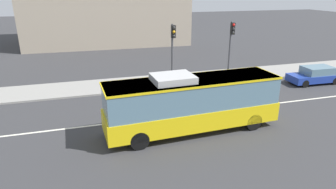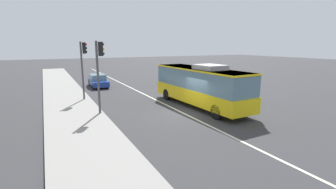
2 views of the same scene
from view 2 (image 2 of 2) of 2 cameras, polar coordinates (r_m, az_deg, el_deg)
ground_plane at (r=17.91m, az=3.70°, el=-4.45°), size 160.00×160.00×0.00m
sidewalk_kerb at (r=15.65m, az=-19.83°, el=-7.24°), size 80.00×3.89×0.14m
lane_centre_line at (r=17.90m, az=3.70°, el=-4.43°), size 76.00×0.16×0.01m
transit_bus at (r=19.71m, az=7.50°, el=2.35°), size 10.11×2.97×3.46m
sedan_blue at (r=30.30m, az=-16.04°, el=3.13°), size 4.56×1.95×1.46m
traffic_light_mid_block at (r=22.73m, az=-19.17°, el=7.48°), size 0.33×0.62×5.20m
traffic_light_far_corner at (r=17.61m, az=-15.71°, el=6.68°), size 0.32×0.62×5.20m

